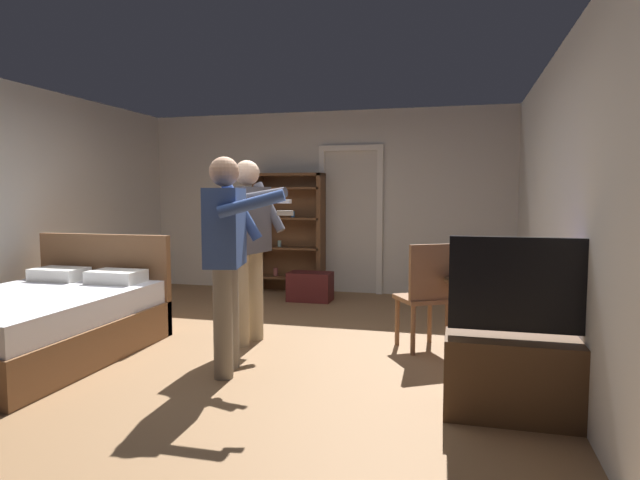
% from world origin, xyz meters
% --- Properties ---
extents(ground_plane, '(7.15, 7.15, 0.00)m').
position_xyz_m(ground_plane, '(0.00, 0.00, 0.00)').
color(ground_plane, olive).
extents(wall_back, '(5.61, 0.12, 2.63)m').
position_xyz_m(wall_back, '(0.00, 3.31, 1.31)').
color(wall_back, beige).
rests_on(wall_back, ground_plane).
extents(wall_right, '(0.12, 6.74, 2.63)m').
position_xyz_m(wall_right, '(2.74, 0.00, 1.31)').
color(wall_right, beige).
rests_on(wall_right, ground_plane).
extents(doorway_frame, '(0.93, 0.08, 2.13)m').
position_xyz_m(doorway_frame, '(0.40, 3.23, 1.22)').
color(doorway_frame, white).
rests_on(doorway_frame, ground_plane).
extents(bed, '(1.50, 2.06, 1.02)m').
position_xyz_m(bed, '(-1.64, -0.51, 0.30)').
color(bed, brown).
rests_on(bed, ground_plane).
extents(bookshelf, '(1.02, 0.32, 1.73)m').
position_xyz_m(bookshelf, '(-0.47, 3.09, 0.94)').
color(bookshelf, brown).
rests_on(bookshelf, ground_plane).
extents(tv_flatscreen, '(1.06, 0.40, 1.17)m').
position_xyz_m(tv_flatscreen, '(2.38, -0.83, 0.34)').
color(tv_flatscreen, '#4C331E').
rests_on(tv_flatscreen, ground_plane).
extents(side_table, '(0.58, 0.58, 0.70)m').
position_xyz_m(side_table, '(2.10, 0.42, 0.47)').
color(side_table, '#4C331E').
rests_on(side_table, ground_plane).
extents(laptop, '(0.35, 0.35, 0.15)m').
position_xyz_m(laptop, '(2.07, 0.38, 0.75)').
color(laptop, black).
rests_on(laptop, side_table).
extents(bottle_on_table, '(0.06, 0.06, 0.23)m').
position_xyz_m(bottle_on_table, '(2.24, 0.34, 0.80)').
color(bottle_on_table, '#2A4310').
rests_on(bottle_on_table, side_table).
extents(wooden_chair, '(0.58, 0.58, 0.99)m').
position_xyz_m(wooden_chair, '(1.65, 0.53, 0.54)').
color(wooden_chair, brown).
rests_on(wooden_chair, ground_plane).
extents(person_blue_shirt, '(0.79, 0.65, 1.72)m').
position_xyz_m(person_blue_shirt, '(0.15, -0.48, 1.01)').
color(person_blue_shirt, gray).
rests_on(person_blue_shirt, ground_plane).
extents(person_striped_shirt, '(0.73, 0.71, 1.75)m').
position_xyz_m(person_striped_shirt, '(-0.01, 0.37, 1.03)').
color(person_striped_shirt, tan).
rests_on(person_striped_shirt, ground_plane).
extents(suitcase_dark, '(0.58, 0.36, 0.39)m').
position_xyz_m(suitcase_dark, '(-0.00, 2.49, 0.19)').
color(suitcase_dark, '#4C1919').
rests_on(suitcase_dark, ground_plane).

